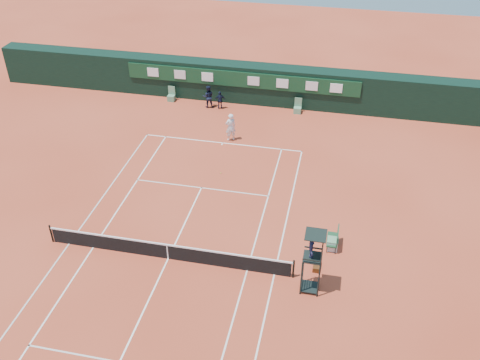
% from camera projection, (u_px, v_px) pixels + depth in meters
% --- Properties ---
extents(ground, '(90.00, 90.00, 0.00)m').
position_uv_depth(ground, '(168.00, 259.00, 27.28)').
color(ground, '#C74B2F').
rests_on(ground, ground).
extents(court_lines, '(11.05, 23.85, 0.01)m').
position_uv_depth(court_lines, '(168.00, 259.00, 27.27)').
color(court_lines, white).
rests_on(court_lines, ground).
extents(tennis_net, '(12.90, 0.10, 1.10)m').
position_uv_depth(tennis_net, '(167.00, 251.00, 26.99)').
color(tennis_net, black).
rests_on(tennis_net, ground).
extents(back_wall, '(40.00, 1.65, 3.00)m').
position_uv_depth(back_wall, '(243.00, 82.00, 41.54)').
color(back_wall, black).
rests_on(back_wall, ground).
extents(linesman_chair_left, '(0.55, 0.50, 1.15)m').
position_uv_depth(linesman_chair_left, '(171.00, 97.00, 42.14)').
color(linesman_chair_left, '#5A8A65').
rests_on(linesman_chair_left, ground).
extents(linesman_chair_right, '(0.55, 0.50, 1.15)m').
position_uv_depth(linesman_chair_right, '(298.00, 109.00, 40.43)').
color(linesman_chair_right, '#60936C').
rests_on(linesman_chair_right, ground).
extents(umpire_chair, '(0.96, 0.95, 3.42)m').
position_uv_depth(umpire_chair, '(313.00, 251.00, 24.14)').
color(umpire_chair, black).
rests_on(umpire_chair, ground).
extents(player_bench, '(0.55, 1.20, 1.10)m').
position_uv_depth(player_bench, '(335.00, 238.00, 27.70)').
color(player_bench, '#1B4328').
rests_on(player_bench, ground).
extents(tennis_bag, '(0.35, 0.76, 0.28)m').
position_uv_depth(tennis_bag, '(317.00, 266.00, 26.64)').
color(tennis_bag, black).
rests_on(tennis_bag, ground).
extents(cooler, '(0.57, 0.57, 0.65)m').
position_uv_depth(cooler, '(332.00, 244.00, 27.71)').
color(cooler, silver).
rests_on(cooler, ground).
extents(tennis_ball, '(0.07, 0.07, 0.07)m').
position_uv_depth(tennis_ball, '(221.00, 173.00, 33.71)').
color(tennis_ball, '#AECF30').
rests_on(tennis_ball, ground).
extents(player, '(0.88, 0.80, 2.02)m').
position_uv_depth(player, '(231.00, 127.00, 36.65)').
color(player, silver).
rests_on(player, ground).
extents(ball_kid_left, '(0.99, 0.85, 1.77)m').
position_uv_depth(ball_kid_left, '(208.00, 97.00, 40.89)').
color(ball_kid_left, black).
rests_on(ball_kid_left, ground).
extents(ball_kid_right, '(0.89, 0.57, 1.41)m').
position_uv_depth(ball_kid_right, '(220.00, 100.00, 40.78)').
color(ball_kid_right, black).
rests_on(ball_kid_right, ground).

